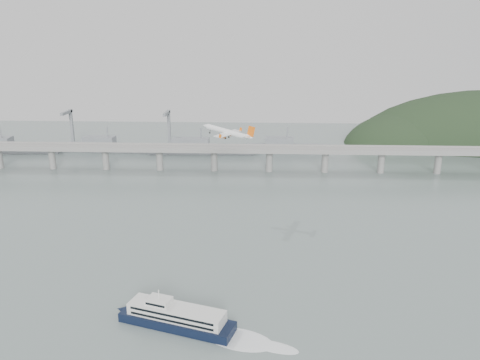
{
  "coord_description": "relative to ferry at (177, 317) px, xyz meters",
  "views": [
    {
      "loc": [
        11.87,
        -209.24,
        117.46
      ],
      "look_at": [
        0.0,
        55.0,
        36.0
      ],
      "focal_mm": 35.0,
      "sensor_mm": 36.0,
      "label": 1
    }
  ],
  "objects": [
    {
      "name": "ferry",
      "position": [
        0.0,
        0.0,
        0.0
      ],
      "size": [
        80.33,
        32.42,
        15.55
      ],
      "rotation": [
        0.0,
        0.0,
        -0.3
      ],
      "color": "black",
      "rests_on": "ground"
    },
    {
      "name": "ground",
      "position": [
        22.53,
        39.4,
        -4.22
      ],
      "size": [
        900.0,
        900.0,
        0.0
      ],
      "primitive_type": "plane",
      "color": "slate",
      "rests_on": "ground"
    },
    {
      "name": "bridge",
      "position": [
        21.38,
        239.4,
        13.43
      ],
      "size": [
        800.0,
        22.0,
        23.9
      ],
      "color": "gray",
      "rests_on": "ground"
    },
    {
      "name": "distant_fleet",
      "position": [
        -132.83,
        304.48,
        2.0
      ],
      "size": [
        453.0,
        60.9,
        40.0
      ],
      "color": "slate",
      "rests_on": "ground"
    },
    {
      "name": "airliner",
      "position": [
        13.27,
        128.13,
        53.7
      ],
      "size": [
        35.85,
        33.4,
        9.72
      ],
      "rotation": [
        0.05,
        -0.18,
        2.79
      ],
      "color": "white",
      "rests_on": "ground"
    }
  ]
}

